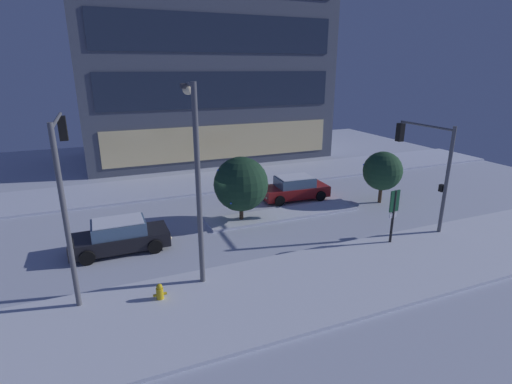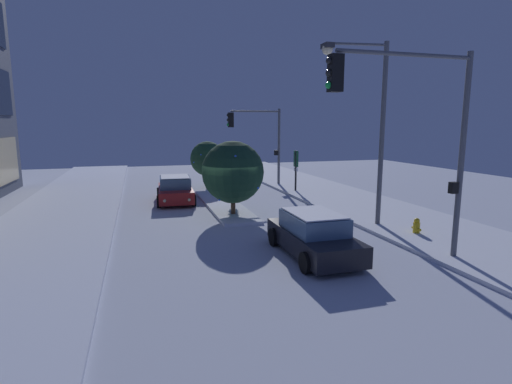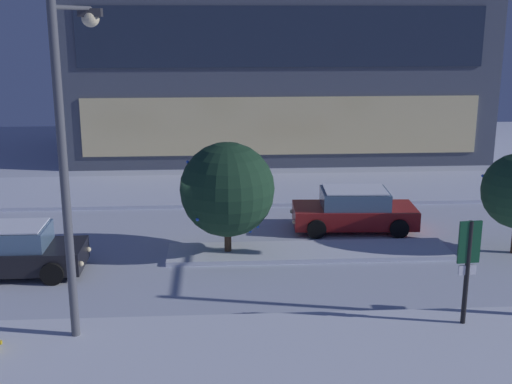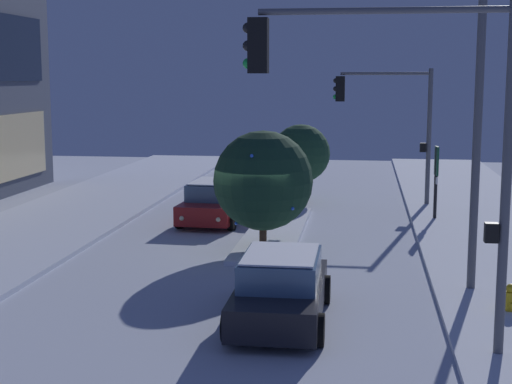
{
  "view_description": "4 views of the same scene",
  "coord_description": "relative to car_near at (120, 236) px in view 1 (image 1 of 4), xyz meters",
  "views": [
    {
      "loc": [
        -6.64,
        -19.13,
        8.14
      ],
      "look_at": [
        1.19,
        -0.13,
        1.52
      ],
      "focal_mm": 27.19,
      "sensor_mm": 36.0,
      "label": 1
    },
    {
      "loc": [
        -18.06,
        3.94,
        4.36
      ],
      "look_at": [
        0.13,
        -1.47,
        1.16
      ],
      "focal_mm": 27.94,
      "sensor_mm": 36.0,
      "label": 2
    },
    {
      "loc": [
        -0.13,
        -20.38,
        7.37
      ],
      "look_at": [
        1.09,
        -0.79,
        2.17
      ],
      "focal_mm": 46.8,
      "sensor_mm": 36.0,
      "label": 3
    },
    {
      "loc": [
        -21.99,
        -3.29,
        5.2
      ],
      "look_at": [
        2.97,
        0.25,
        1.39
      ],
      "focal_mm": 53.81,
      "sensor_mm": 36.0,
      "label": 4
    }
  ],
  "objects": [
    {
      "name": "parking_info_sign",
      "position": [
        12.04,
        -4.27,
        1.03
      ],
      "size": [
        0.55,
        0.12,
        2.73
      ],
      "rotation": [
        0.0,
        0.0,
        1.67
      ],
      "color": "black",
      "rests_on": "ground"
    },
    {
      "name": "traffic_light_corner_near_left",
      "position": [
        -1.7,
        -2.44,
        3.79
      ],
      "size": [
        0.32,
        4.86,
        6.55
      ],
      "rotation": [
        0.0,
        0.0,
        1.57
      ],
      "color": "#565960",
      "rests_on": "ground"
    },
    {
      "name": "curb_strip_far",
      "position": [
        6.22,
        9.21,
        -0.64
      ],
      "size": [
        52.0,
        5.2,
        0.14
      ],
      "primitive_type": "cube",
      "color": "silver",
      "rests_on": "ground"
    },
    {
      "name": "decorated_tree_left_of_median",
      "position": [
        15.63,
        0.87,
        1.34
      ],
      "size": [
        2.4,
        2.4,
        3.25
      ],
      "color": "#473323",
      "rests_on": "ground"
    },
    {
      "name": "ground",
      "position": [
        6.22,
        1.59,
        -0.71
      ],
      "size": [
        52.0,
        52.0,
        0.0
      ],
      "primitive_type": "plane",
      "color": "silver"
    },
    {
      "name": "fire_hydrant",
      "position": [
        1.01,
        -4.93,
        -0.36
      ],
      "size": [
        0.48,
        0.26,
        0.74
      ],
      "color": "gold",
      "rests_on": "ground"
    },
    {
      "name": "decorated_tree_median",
      "position": [
        6.44,
        1.23,
        1.44
      ],
      "size": [
        2.95,
        2.95,
        3.63
      ],
      "color": "#473323",
      "rests_on": "ground"
    },
    {
      "name": "street_lamp_arched",
      "position": [
        2.87,
        -3.59,
        4.3
      ],
      "size": [
        0.73,
        2.77,
        7.7
      ],
      "rotation": [
        0.0,
        0.0,
        1.43
      ],
      "color": "#565960",
      "rests_on": "ground"
    },
    {
      "name": "curb_strip_near",
      "position": [
        6.22,
        -6.03,
        -0.64
      ],
      "size": [
        52.0,
        5.2,
        0.14
      ],
      "primitive_type": "cube",
      "color": "silver",
      "rests_on": "ground"
    },
    {
      "name": "car_near",
      "position": [
        0.0,
        0.0,
        0.0
      ],
      "size": [
        4.47,
        2.02,
        1.49
      ],
      "rotation": [
        0.0,
        0.0,
        0.01
      ],
      "color": "black",
      "rests_on": "ground"
    },
    {
      "name": "car_far",
      "position": [
        10.96,
        3.56,
        0.0
      ],
      "size": [
        4.46,
        2.25,
        1.49
      ],
      "rotation": [
        0.0,
        0.0,
        3.09
      ],
      "color": "maroon",
      "rests_on": "ground"
    },
    {
      "name": "traffic_light_corner_near_right",
      "position": [
        15.2,
        -2.71,
        3.07
      ],
      "size": [
        0.32,
        3.9,
        5.51
      ],
      "rotation": [
        0.0,
        0.0,
        1.57
      ],
      "color": "#565960",
      "rests_on": "ground"
    },
    {
      "name": "median_strip",
      "position": [
        9.03,
        1.18,
        -0.64
      ],
      "size": [
        9.0,
        1.8,
        0.14
      ],
      "primitive_type": "cube",
      "color": "silver",
      "rests_on": "ground"
    }
  ]
}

